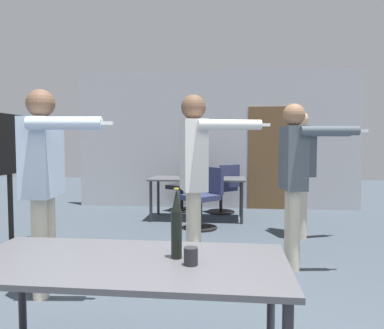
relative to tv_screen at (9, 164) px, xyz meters
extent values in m
cube|color=#BCBCC1|center=(2.31, 3.46, 0.30)|extent=(5.71, 0.10, 2.78)
cube|color=brown|center=(3.41, 3.40, -0.07)|extent=(0.90, 0.02, 2.05)
cube|color=#4C4C51|center=(2.08, -2.25, -0.38)|extent=(1.74, 0.80, 0.03)
cylinder|color=#2D2D33|center=(1.27, -1.91, -0.74)|extent=(0.05, 0.05, 0.69)
cylinder|color=#2D2D33|center=(2.89, -1.91, -0.74)|extent=(0.05, 0.05, 0.69)
cube|color=#4C4C51|center=(2.04, 2.28, -0.38)|extent=(1.64, 0.75, 0.03)
cylinder|color=#2D2D33|center=(1.28, 1.96, -0.74)|extent=(0.05, 0.05, 0.69)
cylinder|color=#2D2D33|center=(2.80, 1.96, -0.74)|extent=(0.05, 0.05, 0.69)
cylinder|color=#2D2D33|center=(1.28, 2.59, -0.74)|extent=(0.05, 0.05, 0.69)
cylinder|color=#2D2D33|center=(2.80, 2.59, -0.74)|extent=(0.05, 0.05, 0.69)
cube|color=black|center=(0.00, 0.00, -1.08)|extent=(0.44, 0.56, 0.03)
cylinder|color=black|center=(0.00, 0.00, -0.59)|extent=(0.06, 0.06, 0.94)
cube|color=black|center=(0.00, 0.00, 0.24)|extent=(0.04, 1.29, 0.71)
cube|color=black|center=(-0.02, 0.00, 0.24)|extent=(0.01, 1.19, 0.63)
cylinder|color=beige|center=(3.28, -0.06, -0.66)|extent=(0.12, 0.12, 0.85)
cylinder|color=beige|center=(3.30, -0.22, -0.66)|extent=(0.12, 0.12, 0.85)
cube|color=#4C5660|center=(3.29, -0.14, 0.10)|extent=(0.27, 0.41, 0.67)
sphere|color=#936B4C|center=(3.29, -0.14, 0.55)|extent=(0.24, 0.24, 0.24)
cylinder|color=#4C5660|center=(3.25, 0.10, 0.09)|extent=(0.09, 0.09, 0.58)
cylinder|color=#4C5660|center=(3.61, -0.33, 0.38)|extent=(0.59, 0.17, 0.09)
cube|color=white|center=(3.92, -0.29, 0.38)|extent=(0.12, 0.05, 0.03)
cylinder|color=beige|center=(0.98, -0.99, -0.65)|extent=(0.13, 0.13, 0.88)
cylinder|color=beige|center=(1.00, -1.17, -0.65)|extent=(0.13, 0.13, 0.88)
cube|color=silver|center=(0.99, -1.08, 0.13)|extent=(0.28, 0.46, 0.69)
sphere|color=brown|center=(0.99, -1.08, 0.60)|extent=(0.24, 0.24, 0.24)
cylinder|color=silver|center=(0.96, -0.81, 0.12)|extent=(0.10, 0.10, 0.60)
cylinder|color=silver|center=(1.31, -1.32, 0.42)|extent=(0.61, 0.16, 0.10)
cube|color=white|center=(1.64, -1.29, 0.42)|extent=(0.12, 0.05, 0.03)
cylinder|color=beige|center=(2.24, -0.45, -0.65)|extent=(0.12, 0.12, 0.88)
cylinder|color=beige|center=(2.29, -0.61, -0.65)|extent=(0.12, 0.12, 0.88)
cube|color=silver|center=(2.26, -0.53, 0.14)|extent=(0.32, 0.44, 0.69)
sphere|color=brown|center=(2.26, -0.53, 0.61)|extent=(0.24, 0.24, 0.24)
cylinder|color=silver|center=(2.20, -0.29, 0.13)|extent=(0.10, 0.10, 0.60)
cylinder|color=silver|center=(2.62, -0.68, 0.43)|extent=(0.60, 0.26, 0.10)
cube|color=white|center=(2.94, -0.59, 0.43)|extent=(0.13, 0.07, 0.03)
cylinder|color=beige|center=(3.55, 1.34, -0.66)|extent=(0.15, 0.15, 0.87)
cylinder|color=beige|center=(3.62, 1.15, -0.66)|extent=(0.15, 0.15, 0.87)
cube|color=#4C5660|center=(3.58, 1.25, 0.12)|extent=(0.42, 0.54, 0.68)
sphere|color=#DBAD89|center=(3.58, 1.25, 0.58)|extent=(0.24, 0.24, 0.24)
cylinder|color=#4C5660|center=(3.48, 1.53, 0.10)|extent=(0.11, 0.11, 0.59)
cylinder|color=#4C5660|center=(3.96, 1.07, 0.40)|extent=(0.60, 0.31, 0.11)
cube|color=white|center=(4.27, 1.18, 0.40)|extent=(0.13, 0.07, 0.03)
cylinder|color=black|center=(1.66, 3.01, -1.08)|extent=(0.52, 0.52, 0.03)
cylinder|color=black|center=(1.66, 3.01, -0.86)|extent=(0.06, 0.06, 0.41)
cube|color=black|center=(1.66, 3.01, -0.61)|extent=(0.63, 0.63, 0.08)
cube|color=black|center=(1.80, 3.24, -0.36)|extent=(0.41, 0.27, 0.42)
cylinder|color=black|center=(2.15, 1.56, -1.08)|extent=(0.52, 0.52, 0.03)
cylinder|color=black|center=(2.15, 1.56, -0.85)|extent=(0.06, 0.06, 0.42)
cube|color=navy|center=(2.15, 1.56, -0.60)|extent=(0.65, 0.65, 0.08)
cube|color=navy|center=(2.34, 1.74, -0.35)|extent=(0.35, 0.35, 0.42)
cylinder|color=black|center=(2.43, 2.91, -1.08)|extent=(0.52, 0.52, 0.03)
cylinder|color=black|center=(2.43, 2.91, -0.86)|extent=(0.06, 0.06, 0.40)
cube|color=navy|center=(2.43, 2.91, -0.62)|extent=(0.65, 0.65, 0.08)
cube|color=navy|center=(2.60, 2.71, -0.37)|extent=(0.37, 0.33, 0.42)
cylinder|color=black|center=(2.35, -2.19, -0.23)|extent=(0.06, 0.06, 0.26)
cone|color=black|center=(2.35, -2.19, -0.05)|extent=(0.05, 0.05, 0.12)
cylinder|color=gold|center=(2.35, -2.19, 0.02)|extent=(0.03, 0.03, 0.01)
cylinder|color=#232328|center=(2.44, -2.29, -0.32)|extent=(0.07, 0.07, 0.09)
camera|label=1|loc=(2.65, -4.18, 0.28)|focal=35.00mm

